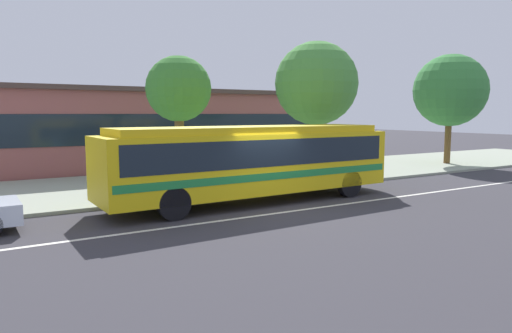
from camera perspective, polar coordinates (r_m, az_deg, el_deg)
ground_plane at (r=15.17m, az=1.45°, el=-5.23°), size 120.00×120.00×0.00m
sidewalk_slab at (r=20.87m, az=-8.20°, el=-1.87°), size 60.00×8.00×0.12m
lane_stripe_center at (r=14.52m, az=3.16°, el=-5.77°), size 56.00×0.16×0.01m
transit_bus at (r=15.98m, az=-0.44°, el=1.04°), size 10.70×2.80×2.68m
pedestrian_waiting_near_sign at (r=20.43m, az=7.47°, el=0.96°), size 0.47×0.47×1.71m
pedestrian_walking_along_curb at (r=17.57m, az=-9.50°, el=-0.12°), size 0.47×0.47×1.65m
pedestrian_standing_by_tree at (r=16.38m, az=-16.77°, el=-0.79°), size 0.48×0.48×1.65m
bus_stop_sign at (r=20.59m, az=9.34°, el=2.38°), size 0.15×0.44×2.33m
street_tree_near_stop at (r=19.31m, az=-9.63°, el=9.37°), size 2.70×2.70×5.36m
street_tree_mid_block at (r=21.92m, az=7.53°, el=10.20°), size 3.89×3.89×6.35m
street_tree_far_end at (r=29.95m, az=23.07°, el=8.70°), size 4.28×4.28×6.51m
station_building at (r=28.31m, az=-12.90°, el=4.70°), size 21.51×7.74×4.48m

